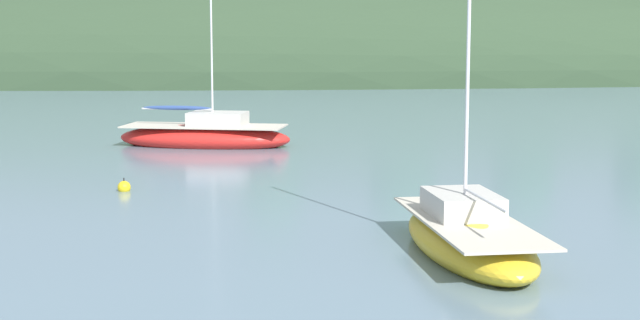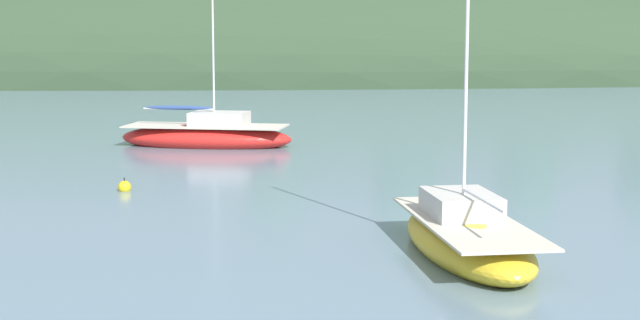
{
  "view_description": "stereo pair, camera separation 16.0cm",
  "coord_description": "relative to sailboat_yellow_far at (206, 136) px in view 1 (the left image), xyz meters",
  "views": [
    {
      "loc": [
        -2.37,
        -9.84,
        5.37
      ],
      "look_at": [
        0.0,
        20.0,
        1.2
      ],
      "focal_mm": 53.22,
      "sensor_mm": 36.0,
      "label": 1
    },
    {
      "loc": [
        -2.21,
        -9.85,
        5.37
      ],
      "look_at": [
        0.0,
        20.0,
        1.2
      ],
      "focal_mm": 53.22,
      "sensor_mm": 36.0,
      "label": 2
    }
  ],
  "objects": [
    {
      "name": "far_shoreline_hill",
      "position": [
        4.38,
        57.2,
        -0.36
      ],
      "size": [
        150.0,
        36.0,
        27.54
      ],
      "color": "#2D422B",
      "rests_on": "ground"
    },
    {
      "name": "sailboat_yellow_far",
      "position": [
        0.0,
        0.0,
        0.0
      ],
      "size": [
        8.41,
        4.48,
        11.65
      ],
      "color": "red",
      "rests_on": "ground"
    },
    {
      "name": "sailboat_cream_ketch",
      "position": [
        7.11,
        -21.62,
        -0.05
      ],
      "size": [
        2.85,
        7.18,
        9.66
      ],
      "color": "gold",
      "rests_on": "ground"
    },
    {
      "name": "mooring_buoy_inner",
      "position": [
        -2.22,
        -11.98,
        -0.35
      ],
      "size": [
        0.44,
        0.44,
        0.54
      ],
      "color": "yellow",
      "rests_on": "ground"
    }
  ]
}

